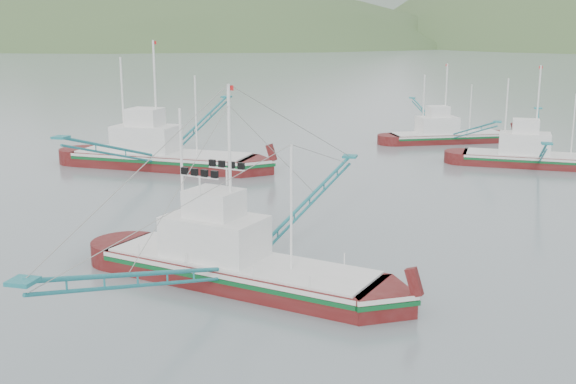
% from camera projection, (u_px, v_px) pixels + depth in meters
% --- Properties ---
extents(ground, '(1200.00, 1200.00, 0.00)m').
position_uv_depth(ground, '(254.00, 292.00, 31.96)').
color(ground, slate).
rests_on(ground, ground).
extents(main_boat, '(13.78, 23.69, 9.77)m').
position_uv_depth(main_boat, '(237.00, 245.00, 32.63)').
color(main_boat, '#4C0D0C').
rests_on(main_boat, ground).
extents(bg_boat_far, '(11.82, 19.68, 8.42)m').
position_uv_depth(bg_boat_far, '(447.00, 125.00, 71.96)').
color(bg_boat_far, '#4C0D0C').
rests_on(bg_boat_far, ground).
extents(bg_boat_right, '(12.38, 22.16, 8.97)m').
position_uv_depth(bg_boat_right, '(537.00, 152.00, 59.89)').
color(bg_boat_right, '#4C0D0C').
rests_on(bg_boat_right, ground).
extents(bg_boat_left, '(15.41, 27.53, 11.15)m').
position_uv_depth(bg_boat_left, '(161.00, 149.00, 59.34)').
color(bg_boat_left, '#4C0D0C').
rests_on(bg_boat_left, ground).
extents(headland_left, '(448.00, 308.00, 210.00)m').
position_uv_depth(headland_left, '(138.00, 45.00, 415.06)').
color(headland_left, '#3C582D').
rests_on(headland_left, ground).
extents(ridge_distant, '(960.00, 400.00, 240.00)m').
position_uv_depth(ridge_distant, '(505.00, 40.00, 553.07)').
color(ridge_distant, slate).
rests_on(ridge_distant, ground).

